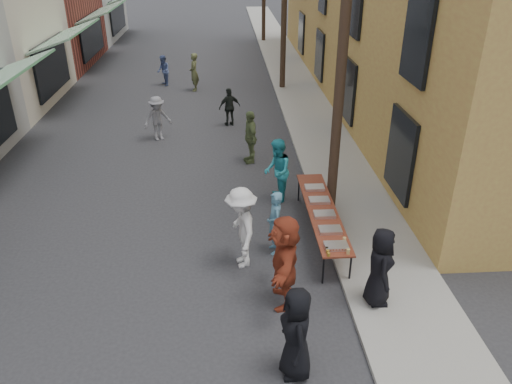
{
  "coord_description": "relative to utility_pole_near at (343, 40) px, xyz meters",
  "views": [
    {
      "loc": [
        1.54,
        -8.69,
        6.69
      ],
      "look_at": [
        2.19,
        1.68,
        1.3
      ],
      "focal_mm": 35.0,
      "sensor_mm": 36.0,
      "label": 1
    }
  ],
  "objects": [
    {
      "name": "catering_tray_foil_b",
      "position": [
        -0.5,
        -2.28,
        -3.71
      ],
      "size": [
        0.5,
        0.33,
        0.08
      ],
      "primitive_type": "cube",
      "color": "#B2B2B7",
      "rests_on": "serving_table"
    },
    {
      "name": "cup_stack",
      "position": [
        -0.3,
        -3.18,
        -3.69
      ],
      "size": [
        0.08,
        0.08,
        0.12
      ],
      "primitive_type": "cylinder",
      "color": "tan",
      "rests_on": "serving_table"
    },
    {
      "name": "catering_tray_sausage",
      "position": [
        -0.5,
        -2.93,
        -3.71
      ],
      "size": [
        0.5,
        0.33,
        0.08
      ],
      "primitive_type": "cube",
      "color": "maroon",
      "rests_on": "serving_table"
    },
    {
      "name": "passerby_far",
      "position": [
        -5.76,
        12.95,
        -3.77
      ],
      "size": [
        0.77,
        0.86,
        1.47
      ],
      "primitive_type": "imported",
      "rotation": [
        0.0,
        0.0,
        5.07
      ],
      "color": "#4C5E93",
      "rests_on": "ground"
    },
    {
      "name": "catering_tray_foil_d",
      "position": [
        -0.5,
        -0.88,
        -3.71
      ],
      "size": [
        0.5,
        0.33,
        0.08
      ],
      "primitive_type": "cube",
      "color": "#B2B2B7",
      "rests_on": "serving_table"
    },
    {
      "name": "sidewalk",
      "position": [
        0.7,
        12.0,
        -4.45
      ],
      "size": [
        2.2,
        60.0,
        0.1
      ],
      "primitive_type": "cube",
      "color": "gray",
      "rests_on": "ground"
    },
    {
      "name": "guest_front_c",
      "position": [
        -1.41,
        0.64,
        -3.59
      ],
      "size": [
        0.72,
        0.91,
        1.82
      ],
      "primitive_type": "imported",
      "rotation": [
        0.0,
        0.0,
        -1.61
      ],
      "color": "teal",
      "rests_on": "ground"
    },
    {
      "name": "condiment_jar_c",
      "position": [
        -0.72,
        -3.03,
        -3.71
      ],
      "size": [
        0.07,
        0.07,
        0.08
      ],
      "primitive_type": "cylinder",
      "color": "#A57F26",
      "rests_on": "serving_table"
    },
    {
      "name": "utility_pole_near",
      "position": [
        0.0,
        0.0,
        0.0
      ],
      "size": [
        0.26,
        0.26,
        9.0
      ],
      "primitive_type": "cylinder",
      "color": "#2D2116",
      "rests_on": "ground"
    },
    {
      "name": "condiment_jar_b",
      "position": [
        -0.72,
        -3.13,
        -3.71
      ],
      "size": [
        0.07,
        0.07,
        0.08
      ],
      "primitive_type": "cylinder",
      "color": "#A57F26",
      "rests_on": "serving_table"
    },
    {
      "name": "catering_tray_buns",
      "position": [
        -0.5,
        -1.58,
        -3.71
      ],
      "size": [
        0.5,
        0.33,
        0.08
      ],
      "primitive_type": "cube",
      "color": "tan",
      "rests_on": "serving_table"
    },
    {
      "name": "serving_table",
      "position": [
        -0.5,
        -1.28,
        -3.79
      ],
      "size": [
        0.7,
        4.0,
        0.75
      ],
      "color": "maroon",
      "rests_on": "ground"
    },
    {
      "name": "guest_front_e",
      "position": [
        -2.0,
        3.39,
        -3.63
      ],
      "size": [
        0.62,
        1.08,
        1.73
      ],
      "primitive_type": "imported",
      "rotation": [
        0.0,
        0.0,
        -1.37
      ],
      "color": "#5C6C3E",
      "rests_on": "ground"
    },
    {
      "name": "condiment_jar_a",
      "position": [
        -0.72,
        -3.23,
        -3.71
      ],
      "size": [
        0.07,
        0.07,
        0.08
      ],
      "primitive_type": "cylinder",
      "color": "#A57F26",
      "rests_on": "serving_table"
    },
    {
      "name": "guest_queue_back",
      "position": [
        -1.7,
        -3.69,
        -3.51
      ],
      "size": [
        0.67,
        1.86,
        1.98
      ],
      "primitive_type": "imported",
      "rotation": [
        0.0,
        0.0,
        -1.62
      ],
      "color": "#993921",
      "rests_on": "ground"
    },
    {
      "name": "server",
      "position": [
        0.15,
        -3.92,
        -3.57
      ],
      "size": [
        0.61,
        0.87,
        1.67
      ],
      "primitive_type": "imported",
      "rotation": [
        0.0,
        0.0,
        1.47
      ],
      "color": "black",
      "rests_on": "sidewalk"
    },
    {
      "name": "passerby_mid",
      "position": [
        -2.61,
        6.95,
        -3.76
      ],
      "size": [
        0.94,
        0.64,
        1.48
      ],
      "primitive_type": "imported",
      "rotation": [
        0.0,
        0.0,
        3.49
      ],
      "color": "black",
      "rests_on": "ground"
    },
    {
      "name": "catering_tray_buns_end",
      "position": [
        -0.5,
        -0.18,
        -3.71
      ],
      "size": [
        0.5,
        0.33,
        0.08
      ],
      "primitive_type": "cube",
      "color": "tan",
      "rests_on": "serving_table"
    },
    {
      "name": "guest_front_d",
      "position": [
        -2.49,
        -2.34,
        -3.55
      ],
      "size": [
        0.88,
        1.32,
        1.91
      ],
      "primitive_type": "imported",
      "rotation": [
        0.0,
        0.0,
        -1.42
      ],
      "color": "silver",
      "rests_on": "ground"
    },
    {
      "name": "ground",
      "position": [
        -4.3,
        -3.0,
        -4.5
      ],
      "size": [
        120.0,
        120.0,
        0.0
      ],
      "primitive_type": "plane",
      "color": "#28282B",
      "rests_on": "ground"
    },
    {
      "name": "guest_front_b",
      "position": [
        -1.71,
        -1.87,
        -3.73
      ],
      "size": [
        0.44,
        0.61,
        1.55
      ],
      "primitive_type": "imported",
      "rotation": [
        0.0,
        0.0,
        -1.45
      ],
      "color": "teal",
      "rests_on": "ground"
    },
    {
      "name": "passerby_left",
      "position": [
        -5.22,
        5.6,
        -3.7
      ],
      "size": [
        1.2,
        1.01,
        1.61
      ],
      "primitive_type": "imported",
      "rotation": [
        0.0,
        0.0,
        0.49
      ],
      "color": "slate",
      "rests_on": "ground"
    },
    {
      "name": "guest_front_a",
      "position": [
        -1.71,
        -5.56,
        -3.63
      ],
      "size": [
        0.63,
        0.9,
        1.73
      ],
      "primitive_type": "imported",
      "rotation": [
        0.0,
        0.0,
        -1.47
      ],
      "color": "black",
      "rests_on": "ground"
    },
    {
      "name": "passerby_right",
      "position": [
        -4.21,
        11.96,
        -3.62
      ],
      "size": [
        0.44,
        0.65,
        1.76
      ],
      "primitive_type": "imported",
      "rotation": [
        0.0,
        0.0,
        4.74
      ],
      "color": "#555B34",
      "rests_on": "ground"
    }
  ]
}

